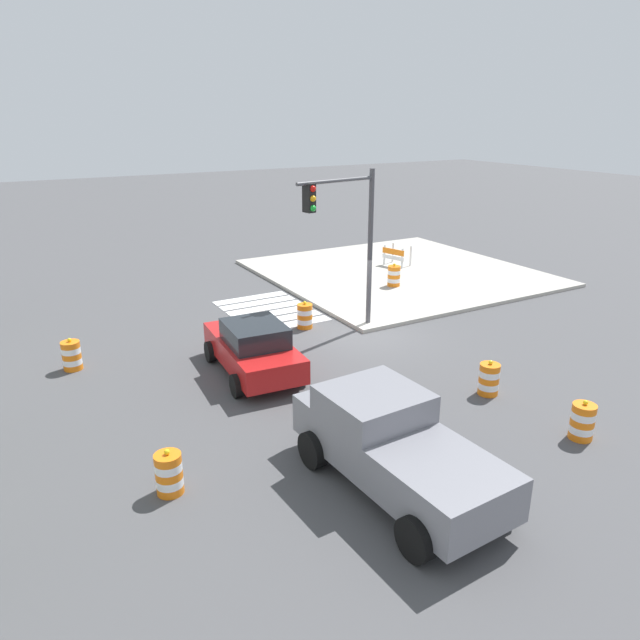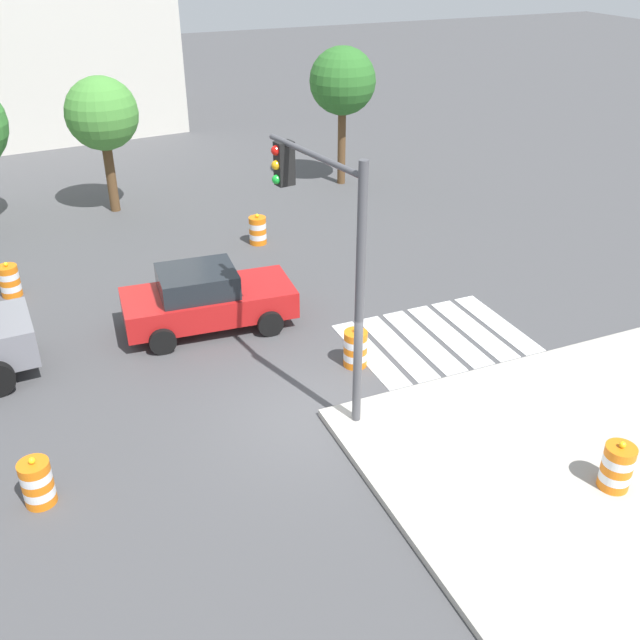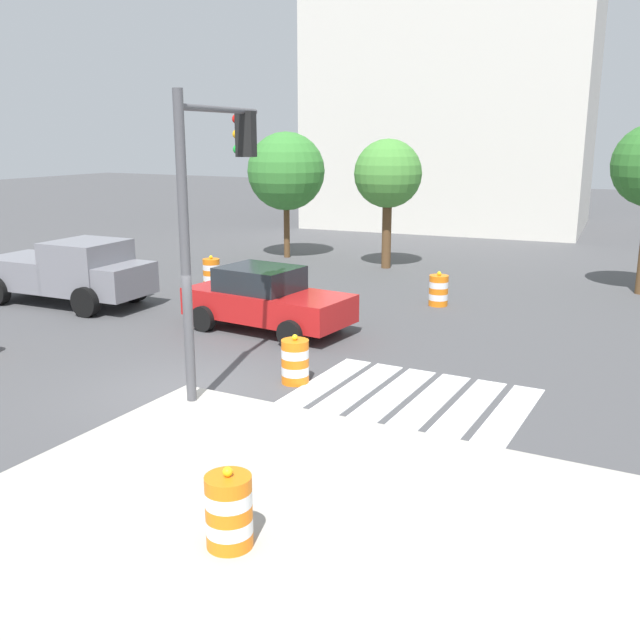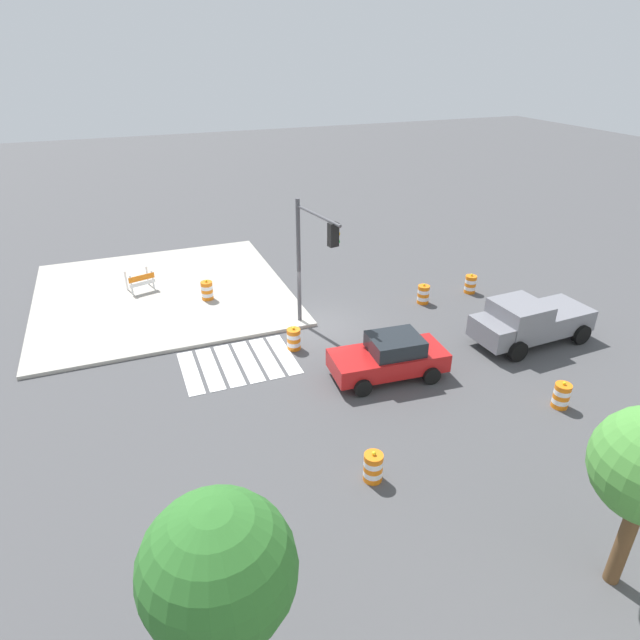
{
  "view_description": "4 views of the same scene",
  "coord_description": "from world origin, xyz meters",
  "px_view_note": "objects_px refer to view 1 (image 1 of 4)",
  "views": [
    {
      "loc": [
        -16.19,
        10.99,
        7.43
      ],
      "look_at": [
        0.54,
        1.46,
        0.62
      ],
      "focal_mm": 33.06,
      "sensor_mm": 36.0,
      "label": 1
    },
    {
      "loc": [
        -4.85,
        -11.37,
        9.22
      ],
      "look_at": [
        0.98,
        2.19,
        1.0
      ],
      "focal_mm": 40.22,
      "sensor_mm": 36.0,
      "label": 2
    },
    {
      "loc": [
        8.63,
        -10.6,
        4.93
      ],
      "look_at": [
        1.67,
        2.4,
        1.12
      ],
      "focal_mm": 40.82,
      "sensor_mm": 36.0,
      "label": 3
    },
    {
      "loc": [
        7.53,
        19.76,
        11.23
      ],
      "look_at": [
        0.3,
        1.15,
        0.92
      ],
      "focal_mm": 30.2,
      "sensor_mm": 36.0,
      "label": 4
    }
  ],
  "objects_px": {
    "traffic_barrel_on_sidewalk": "(394,276)",
    "construction_barricade": "(395,255)",
    "traffic_barrel_crosswalk_end": "(582,421)",
    "sports_car": "(253,348)",
    "pickup_truck": "(389,442)",
    "traffic_barrel_median_near": "(169,473)",
    "traffic_barrel_far_curb": "(72,355)",
    "traffic_barrel_near_corner": "(489,379)",
    "traffic_light_pole": "(347,224)",
    "traffic_barrel_median_far": "(305,316)"
  },
  "relations": [
    {
      "from": "traffic_barrel_on_sidewalk",
      "to": "construction_barricade",
      "type": "bearing_deg",
      "value": -37.24
    },
    {
      "from": "traffic_barrel_crosswalk_end",
      "to": "traffic_barrel_on_sidewalk",
      "type": "bearing_deg",
      "value": -16.34
    },
    {
      "from": "sports_car",
      "to": "pickup_truck",
      "type": "relative_size",
      "value": 0.85
    },
    {
      "from": "traffic_barrel_median_near",
      "to": "traffic_barrel_on_sidewalk",
      "type": "height_order",
      "value": "traffic_barrel_on_sidewalk"
    },
    {
      "from": "traffic_barrel_far_curb",
      "to": "traffic_barrel_near_corner",
      "type": "bearing_deg",
      "value": -127.48
    },
    {
      "from": "traffic_barrel_median_near",
      "to": "construction_barricade",
      "type": "height_order",
      "value": "construction_barricade"
    },
    {
      "from": "sports_car",
      "to": "traffic_barrel_far_curb",
      "type": "bearing_deg",
      "value": 57.64
    },
    {
      "from": "sports_car",
      "to": "traffic_barrel_far_curb",
      "type": "relative_size",
      "value": 4.34
    },
    {
      "from": "traffic_barrel_median_near",
      "to": "construction_barricade",
      "type": "xyz_separation_m",
      "value": [
        12.63,
        -15.06,
        0.27
      ]
    },
    {
      "from": "sports_car",
      "to": "traffic_barrel_on_sidewalk",
      "type": "relative_size",
      "value": 4.34
    },
    {
      "from": "sports_car",
      "to": "pickup_truck",
      "type": "bearing_deg",
      "value": -178.12
    },
    {
      "from": "traffic_barrel_near_corner",
      "to": "traffic_barrel_crosswalk_end",
      "type": "height_order",
      "value": "same"
    },
    {
      "from": "traffic_barrel_crosswalk_end",
      "to": "traffic_barrel_near_corner",
      "type": "bearing_deg",
      "value": 4.31
    },
    {
      "from": "traffic_barrel_far_curb",
      "to": "traffic_barrel_on_sidewalk",
      "type": "relative_size",
      "value": 1.0
    },
    {
      "from": "traffic_barrel_near_corner",
      "to": "traffic_light_pole",
      "type": "distance_m",
      "value": 7.02
    },
    {
      "from": "sports_car",
      "to": "construction_barricade",
      "type": "distance_m",
      "value": 13.75
    },
    {
      "from": "traffic_barrel_near_corner",
      "to": "traffic_barrel_far_curb",
      "type": "bearing_deg",
      "value": 52.52
    },
    {
      "from": "sports_car",
      "to": "traffic_barrel_crosswalk_end",
      "type": "bearing_deg",
      "value": -144.27
    },
    {
      "from": "traffic_barrel_median_far",
      "to": "traffic_light_pole",
      "type": "xyz_separation_m",
      "value": [
        -1.2,
        -0.98,
        3.46
      ]
    },
    {
      "from": "traffic_barrel_median_far",
      "to": "traffic_light_pole",
      "type": "relative_size",
      "value": 0.19
    },
    {
      "from": "sports_car",
      "to": "traffic_barrel_median_far",
      "type": "bearing_deg",
      "value": -49.79
    },
    {
      "from": "sports_car",
      "to": "traffic_barrel_near_corner",
      "type": "bearing_deg",
      "value": -131.67
    },
    {
      "from": "traffic_barrel_median_far",
      "to": "traffic_barrel_crosswalk_end",
      "type": "bearing_deg",
      "value": -168.13
    },
    {
      "from": "traffic_barrel_on_sidewalk",
      "to": "traffic_barrel_near_corner",
      "type": "bearing_deg",
      "value": 158.12
    },
    {
      "from": "traffic_barrel_far_curb",
      "to": "construction_barricade",
      "type": "xyz_separation_m",
      "value": [
        5.04,
        -15.87,
        0.27
      ]
    },
    {
      "from": "traffic_barrel_crosswalk_end",
      "to": "construction_barricade",
      "type": "distance_m",
      "value": 16.48
    },
    {
      "from": "traffic_barrel_median_near",
      "to": "traffic_barrel_far_curb",
      "type": "bearing_deg",
      "value": 6.09
    },
    {
      "from": "traffic_barrel_median_far",
      "to": "traffic_barrel_far_curb",
      "type": "distance_m",
      "value": 7.9
    },
    {
      "from": "pickup_truck",
      "to": "traffic_barrel_near_corner",
      "type": "bearing_deg",
      "value": -67.63
    },
    {
      "from": "traffic_barrel_far_curb",
      "to": "traffic_barrel_on_sidewalk",
      "type": "distance_m",
      "value": 13.86
    },
    {
      "from": "traffic_barrel_crosswalk_end",
      "to": "traffic_barrel_median_near",
      "type": "bearing_deg",
      "value": 73.22
    },
    {
      "from": "pickup_truck",
      "to": "traffic_barrel_far_curb",
      "type": "bearing_deg",
      "value": 27.33
    },
    {
      "from": "sports_car",
      "to": "traffic_light_pole",
      "type": "height_order",
      "value": "traffic_light_pole"
    },
    {
      "from": "sports_car",
      "to": "traffic_barrel_on_sidewalk",
      "type": "xyz_separation_m",
      "value": [
        5.15,
        -8.98,
        -0.21
      ]
    },
    {
      "from": "traffic_barrel_near_corner",
      "to": "traffic_barrel_crosswalk_end",
      "type": "bearing_deg",
      "value": -175.69
    },
    {
      "from": "traffic_barrel_crosswalk_end",
      "to": "traffic_barrel_median_far",
      "type": "distance_m",
      "value": 10.3
    },
    {
      "from": "pickup_truck",
      "to": "traffic_barrel_median_far",
      "type": "xyz_separation_m",
      "value": [
        9.24,
        -2.98,
        -0.52
      ]
    },
    {
      "from": "sports_car",
      "to": "traffic_light_pole",
      "type": "bearing_deg",
      "value": -70.19
    },
    {
      "from": "traffic_barrel_far_curb",
      "to": "traffic_light_pole",
      "type": "xyz_separation_m",
      "value": [
        -1.48,
        -8.87,
        3.46
      ]
    },
    {
      "from": "pickup_truck",
      "to": "traffic_light_pole",
      "type": "relative_size",
      "value": 0.95
    },
    {
      "from": "traffic_barrel_median_near",
      "to": "traffic_barrel_far_curb",
      "type": "height_order",
      "value": "same"
    },
    {
      "from": "traffic_barrel_crosswalk_end",
      "to": "traffic_barrel_on_sidewalk",
      "type": "distance_m",
      "value": 13.05
    },
    {
      "from": "sports_car",
      "to": "traffic_barrel_near_corner",
      "type": "relative_size",
      "value": 4.34
    },
    {
      "from": "traffic_barrel_far_curb",
      "to": "construction_barricade",
      "type": "distance_m",
      "value": 16.66
    },
    {
      "from": "traffic_barrel_on_sidewalk",
      "to": "traffic_light_pole",
      "type": "height_order",
      "value": "traffic_light_pole"
    },
    {
      "from": "traffic_barrel_near_corner",
      "to": "pickup_truck",
      "type": "bearing_deg",
      "value": 112.37
    },
    {
      "from": "construction_barricade",
      "to": "traffic_barrel_median_near",
      "type": "bearing_deg",
      "value": 129.97
    },
    {
      "from": "traffic_barrel_on_sidewalk",
      "to": "sports_car",
      "type": "bearing_deg",
      "value": 119.81
    },
    {
      "from": "traffic_barrel_near_corner",
      "to": "traffic_barrel_median_near",
      "type": "bearing_deg",
      "value": 90.46
    },
    {
      "from": "construction_barricade",
      "to": "traffic_barrel_crosswalk_end",
      "type": "bearing_deg",
      "value": 159.17
    }
  ]
}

